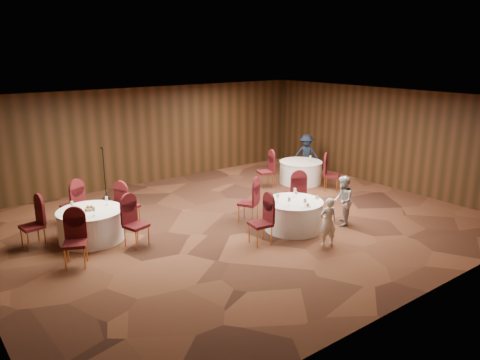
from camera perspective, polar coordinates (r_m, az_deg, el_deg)
ground at (r=12.24m, az=-0.18°, el=-5.32°), size 12.00×12.00×0.00m
room_shell at (r=11.68m, az=-0.19°, el=3.71°), size 12.00×12.00×12.00m
table_main at (r=11.83m, az=6.54°, el=-4.25°), size 1.47×1.47×0.74m
table_left at (r=11.67m, az=-17.69°, el=-5.21°), size 1.54×1.54×0.74m
table_right at (r=15.95m, az=7.39°, el=0.98°), size 1.43×1.43×0.74m
chairs_main at (r=12.08m, az=3.57°, el=-3.13°), size 2.93×2.01×1.00m
chairs_left at (r=11.62m, az=-17.87°, el=-4.66°), size 2.98×3.19×1.00m
chairs_right at (r=15.26m, az=7.10°, el=0.80°), size 2.10×2.31×1.00m
tabletop_main at (r=11.70m, az=7.22°, el=-2.12°), size 1.08×1.06×0.22m
tabletop_left at (r=11.52m, az=-17.81°, el=-3.14°), size 0.86×0.76×0.22m
tabletop_right at (r=15.81m, az=8.58°, el=2.76°), size 0.08×0.08×0.22m
mic_stand at (r=14.61m, az=-16.11°, el=-0.52°), size 0.24×0.24×1.60m
woman_a at (r=10.92m, az=10.69°, el=-5.05°), size 0.49×0.40×1.15m
woman_b at (r=12.24m, az=12.39°, el=-2.49°), size 0.79×0.78×1.29m
man_c at (r=17.10m, az=8.08°, el=3.14°), size 0.97×1.07×1.44m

